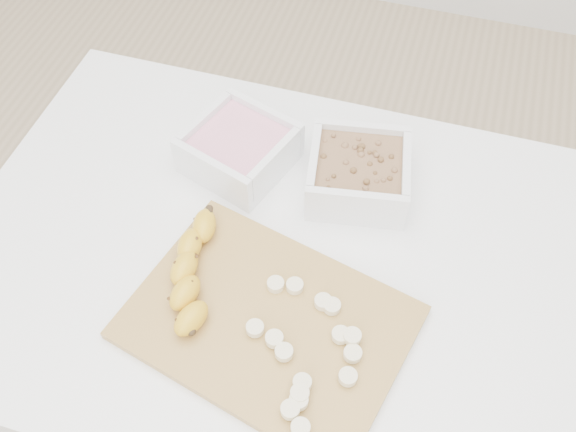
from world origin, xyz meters
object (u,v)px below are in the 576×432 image
(bowl_yogurt, at_px, (239,148))
(cutting_board, at_px, (268,322))
(bowl_granola, at_px, (358,173))
(banana, at_px, (193,273))
(table, at_px, (283,287))

(bowl_yogurt, bearing_deg, cutting_board, -63.40)
(bowl_granola, bearing_deg, banana, -126.81)
(banana, bearing_deg, cutting_board, -17.71)
(bowl_granola, xyz_separation_m, banana, (-0.18, -0.25, -0.00))
(bowl_yogurt, height_order, banana, bowl_yogurt)
(bowl_granola, height_order, cutting_board, bowl_granola)
(table, relative_size, banana, 4.94)
(bowl_granola, distance_m, banana, 0.31)
(bowl_yogurt, distance_m, bowl_granola, 0.20)
(bowl_yogurt, height_order, bowl_granola, same)
(bowl_granola, xyz_separation_m, cutting_board, (-0.06, -0.28, -0.03))
(table, distance_m, bowl_yogurt, 0.24)
(bowl_granola, distance_m, cutting_board, 0.29)
(table, xyz_separation_m, bowl_granola, (0.08, 0.16, 0.13))
(table, bearing_deg, banana, -141.33)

